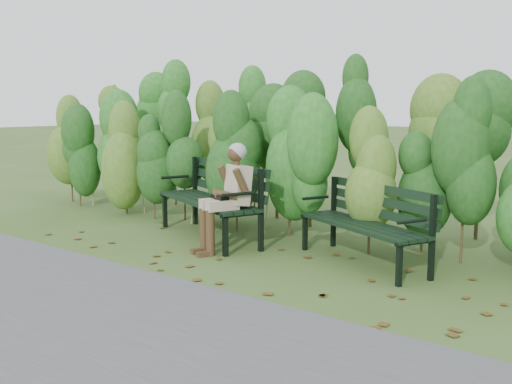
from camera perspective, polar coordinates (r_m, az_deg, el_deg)
The scene contains 7 objects.
ground at distance 6.85m, azimuth -1.83°, elevation -6.55°, with size 80.00×80.00×0.00m, color #3A561E.
footpath at distance 5.43m, azimuth -17.27°, elevation -10.90°, with size 60.00×2.50×0.01m, color #474749.
hedge_band at distance 8.14m, azimuth 6.65°, elevation 4.75°, with size 11.04×1.67×2.42m.
leaf_litter at distance 6.89m, azimuth -3.08°, elevation -6.44°, with size 5.95×2.28×0.01m.
bench_left at distance 7.92m, azimuth -3.88°, elevation -0.17°, with size 2.10×1.34×1.00m.
bench_right at distance 6.76m, azimuth 10.75°, elevation -2.40°, with size 1.84×1.22×0.88m.
seated_woman at distance 7.15m, azimuth -2.66°, elevation 0.26°, with size 0.57×0.76×1.31m.
Camera 1 is at (4.28, -5.05, 1.76)m, focal length 42.00 mm.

